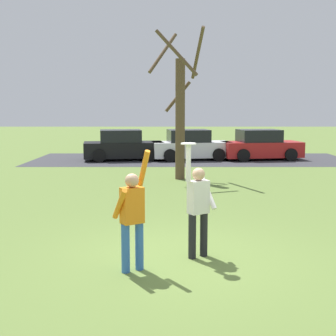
% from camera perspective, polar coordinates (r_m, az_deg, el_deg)
% --- Properties ---
extents(ground_plane, '(120.00, 120.00, 0.00)m').
position_cam_1_polar(ground_plane, '(8.45, 2.13, -11.21)').
color(ground_plane, olive).
extents(person_catcher, '(0.58, 0.53, 2.08)m').
position_cam_1_polar(person_catcher, '(8.28, 3.95, -4.56)').
color(person_catcher, black).
rests_on(person_catcher, ground_plane).
extents(person_defender, '(0.65, 0.62, 2.04)m').
position_cam_1_polar(person_defender, '(7.58, -4.35, -5.70)').
color(person_defender, '#3366B7').
rests_on(person_defender, ground_plane).
extents(frisbee_disc, '(0.26, 0.26, 0.02)m').
position_cam_1_polar(frisbee_disc, '(7.99, 2.71, 3.06)').
color(frisbee_disc, white).
rests_on(frisbee_disc, person_catcher).
extents(parked_car_black, '(4.32, 2.49, 1.59)m').
position_cam_1_polar(parked_car_black, '(24.08, -5.52, 2.72)').
color(parked_car_black, black).
rests_on(parked_car_black, ground_plane).
extents(parked_car_white, '(4.32, 2.49, 1.59)m').
position_cam_1_polar(parked_car_white, '(24.17, 2.97, 2.77)').
color(parked_car_white, white).
rests_on(parked_car_white, ground_plane).
extents(parked_car_red, '(4.32, 2.49, 1.59)m').
position_cam_1_polar(parked_car_red, '(24.69, 11.64, 2.72)').
color(parked_car_red, red).
rests_on(parked_car_red, ground_plane).
extents(parking_strip, '(16.72, 6.40, 0.01)m').
position_cam_1_polar(parking_strip, '(24.38, 3.06, 1.10)').
color(parking_strip, '#38383D').
rests_on(parking_strip, ground_plane).
extents(bare_tree_tall, '(2.10, 2.17, 5.66)m').
position_cam_1_polar(bare_tree_tall, '(17.39, 1.64, 7.33)').
color(bare_tree_tall, brown).
rests_on(bare_tree_tall, ground_plane).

